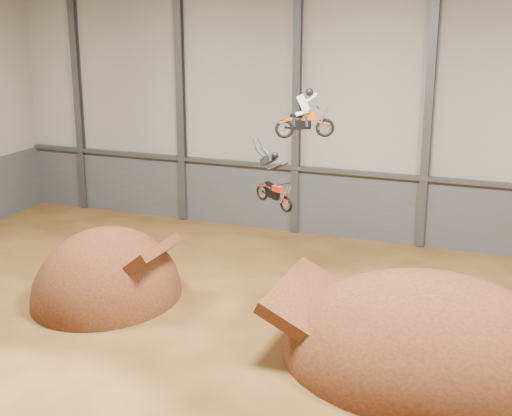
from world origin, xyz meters
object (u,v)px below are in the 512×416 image
(landing_ramp, at_px, (426,359))
(fmx_rider_a, at_px, (305,111))
(takeoff_ramp, at_px, (108,298))
(fmx_rider_b, at_px, (273,176))

(landing_ramp, distance_m, fmx_rider_a, 10.29)
(takeoff_ramp, relative_size, fmx_rider_a, 2.98)
(fmx_rider_b, bearing_deg, takeoff_ramp, -146.63)
(fmx_rider_a, xyz_separation_m, fmx_rider_b, (-0.40, -2.48, -2.08))
(fmx_rider_a, distance_m, fmx_rider_b, 3.26)
(takeoff_ramp, distance_m, fmx_rider_b, 9.17)
(takeoff_ramp, bearing_deg, landing_ramp, -2.99)
(takeoff_ramp, xyz_separation_m, fmx_rider_a, (7.54, 2.93, 7.81))
(fmx_rider_b, bearing_deg, fmx_rider_a, 110.75)
(landing_ramp, bearing_deg, fmx_rider_a, 147.29)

